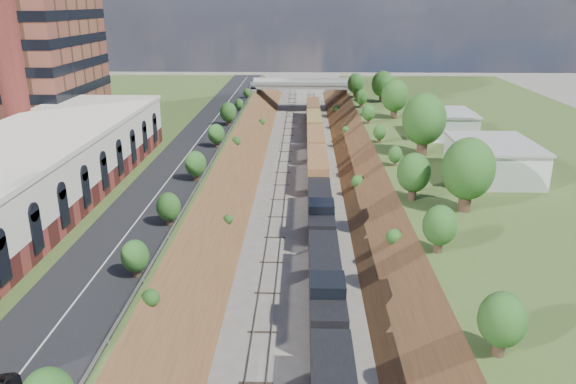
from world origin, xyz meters
The scene contains 16 objects.
platform_left centered at (-33.00, 60.00, 2.50)m, with size 44.00×180.00×5.00m, color #415B25.
platform_right centered at (33.00, 60.00, 2.50)m, with size 44.00×180.00×5.00m, color #415B25.
embankment_left centered at (-11.00, 60.00, 0.00)m, with size 7.07×180.00×7.07m, color brown.
embankment_right centered at (11.00, 60.00, 0.00)m, with size 7.07×180.00×7.07m, color brown.
rail_left_track centered at (-2.60, 60.00, 0.09)m, with size 1.58×180.00×0.18m, color gray.
rail_right_track centered at (2.60, 60.00, 0.09)m, with size 1.58×180.00×0.18m, color gray.
road centered at (-15.50, 60.00, 5.05)m, with size 8.00×180.00×0.10m, color black.
guardrail centered at (-11.40, 59.80, 5.55)m, with size 0.10×171.00×0.70m.
commercial_building centered at (-28.00, 38.00, 8.51)m, with size 14.30×62.30×7.00m.
smokestack centered at (-36.00, 56.00, 25.00)m, with size 3.20×3.20×40.00m, color maroon.
overpass centered at (0.00, 122.00, 4.92)m, with size 24.50×8.30×7.40m.
white_building_near centered at (23.50, 52.00, 7.00)m, with size 9.00×12.00×4.00m, color silver.
white_building_far centered at (23.00, 74.00, 6.80)m, with size 8.00×10.00×3.60m, color silver.
tree_right_large centered at (17.00, 40.00, 9.38)m, with size 5.25×5.25×7.61m.
tree_left_crest centered at (-11.80, 20.00, 7.04)m, with size 2.45×2.45×3.55m.
freight_train centered at (2.60, 62.39, 2.43)m, with size 2.82×114.15×4.55m.
Camera 1 is at (0.60, -14.03, 25.23)m, focal length 35.00 mm.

